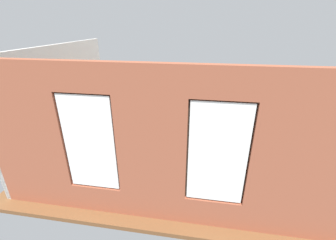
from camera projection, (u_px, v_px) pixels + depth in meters
The scene contains 18 objects.
ground_plane at pixel (173, 150), 7.03m from camera, with size 7.26×6.14×0.10m, color brown.
brick_wall_with_windows at pixel (151, 151), 3.98m from camera, with size 6.66×0.30×3.06m.
white_wall_right at pixel (64, 98), 6.72m from camera, with size 0.10×5.14×3.06m, color silver.
couch_by_window at pixel (159, 182), 5.04m from camera, with size 1.73×0.87×0.80m.
couch_left at pixel (262, 144), 6.61m from camera, with size 0.97×1.97×0.80m.
coffee_table at pixel (164, 137), 6.93m from camera, with size 1.21×0.78×0.43m.
cup_ceramic at pixel (164, 134), 6.89m from camera, with size 0.08×0.08×0.09m, color #33567F.
candle_jar at pixel (160, 132), 6.99m from camera, with size 0.08×0.08×0.13m, color #B7333D.
table_plant_small at pixel (152, 132), 6.80m from camera, with size 0.16×0.16×0.26m.
remote_silver at pixel (176, 134), 6.98m from camera, with size 0.05×0.17×0.02m, color #B2B2B7.
media_console at pixel (73, 143), 6.83m from camera, with size 1.29×0.42×0.50m, color black.
tv_flatscreen at pixel (70, 124), 6.58m from camera, with size 1.16×0.20×0.78m.
papasan_chair at pixel (185, 112), 8.63m from camera, with size 1.17×1.17×0.72m.
potted_plant_corner_near_left at pixel (256, 109), 8.19m from camera, with size 0.64×0.64×1.08m.
potted_plant_corner_far_left at pixel (297, 188), 4.41m from camera, with size 0.67×0.66×1.08m.
potted_plant_beside_window_right at pixel (97, 168), 5.05m from camera, with size 0.63×0.63×0.92m.
potted_plant_near_tv at pixel (67, 149), 5.58m from camera, with size 0.84×0.81×1.28m.
potted_plant_between_couches at pixel (221, 171), 4.73m from camera, with size 1.09×1.16×1.46m.
Camera 1 is at (-0.85, 6.02, 3.61)m, focal length 24.00 mm.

